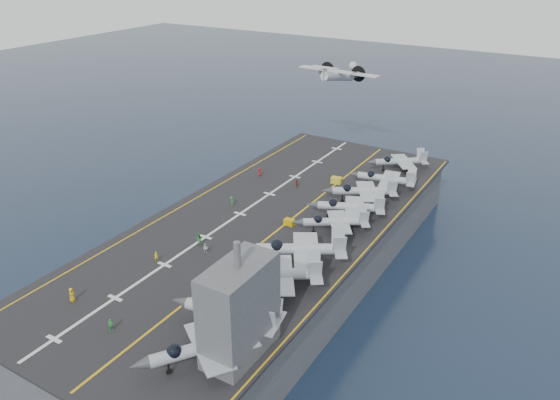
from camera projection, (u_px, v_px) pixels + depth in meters
The scene contains 29 objects.
ground at pixel (269, 272), 99.69m from camera, with size 500.00×500.00×0.00m, color #142135.
hull at pixel (268, 249), 97.56m from camera, with size 36.00×90.00×10.00m, color #56595E.
flight_deck at pixel (268, 223), 95.33m from camera, with size 38.00×92.00×0.40m, color black.
foul_line at pixel (283, 226), 93.84m from camera, with size 0.35×90.00×0.02m, color gold.
landing_centerline at pixel (240, 214), 98.03m from camera, with size 0.50×90.00×0.02m, color silver.
deck_edge_port at pixel (192, 200), 103.16m from camera, with size 0.25×90.00×0.02m, color gold.
deck_edge_stbd at pixel (367, 249), 86.62m from camera, with size 0.25×90.00×0.02m, color gold.
island_superstructure at pixel (239, 300), 61.81m from camera, with size 5.00×10.00×15.00m, color #56595E, non-canonical shape.
fighter_jet_0 at pixel (202, 346), 62.12m from camera, with size 16.35×17.53×5.07m, color gray, non-canonical shape.
fighter_jet_1 at pixel (231, 312), 67.71m from camera, with size 16.49×12.55×5.17m, color #919AA2, non-canonical shape.
fighter_jet_2 at pixel (274, 273), 75.51m from camera, with size 18.70×17.17×5.40m, color gray, non-canonical shape.
fighter_jet_3 at pixel (300, 248), 81.66m from camera, with size 19.01×17.14×5.50m, color gray, non-canonical shape.
fighter_jet_4 at pixel (335, 221), 90.73m from camera, with size 15.44×14.23×4.46m, color #8C939C, non-canonical shape.
fighter_jet_5 at pixel (350, 206), 95.56m from camera, with size 16.23×13.93×4.76m, color gray, non-canonical shape.
fighter_jet_6 at pixel (364, 190), 101.51m from camera, with size 16.81×15.18×4.86m, color #939AA4, non-canonical shape.
fighter_jet_7 at pixel (386, 178), 107.11m from camera, with size 14.77×11.31×4.61m, color gray, non-canonical shape.
fighter_jet_8 at pixel (400, 161), 115.77m from camera, with size 15.57×14.73×4.51m, color #8E949B, non-canonical shape.
tow_cart_a at pixel (237, 272), 79.50m from camera, with size 2.47×1.89×1.33m, color gold, non-canonical shape.
tow_cart_b at pixel (289, 222), 94.00m from camera, with size 1.80×1.20×1.07m, color #C59C09, non-canonical shape.
tow_cart_c at pixel (336, 180), 110.34m from camera, with size 2.27×1.65×1.26m, color gold, non-canonical shape.
crew_0 at pixel (72, 295), 73.81m from camera, with size 1.04×1.35×2.02m, color yellow.
crew_1 at pixel (156, 256), 83.18m from camera, with size 1.08×1.18×1.63m, color yellow.
crew_2 at pixel (199, 239), 87.71m from camera, with size 1.46×1.28×2.05m, color green.
crew_3 at pixel (232, 201), 100.84m from camera, with size 1.25×1.23×1.75m, color #1F7E36.
crew_4 at pixel (297, 183), 108.35m from camera, with size 1.01×1.18×1.66m, color #AB2113.
crew_5 at pixel (260, 172), 113.70m from camera, with size 0.82×1.13×1.76m, color #B21919.
crew_6 at pixel (111, 325), 68.18m from camera, with size 1.22×1.05×1.72m, color #21852D.
crew_7 at pixel (206, 248), 85.42m from camera, with size 0.97×0.66×1.60m, color silver.
transport_plane at pixel (338, 76), 141.22m from camera, with size 23.51×16.85×5.32m, color silver, non-canonical shape.
Camera 1 is at (45.31, -71.33, 54.56)m, focal length 35.00 mm.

